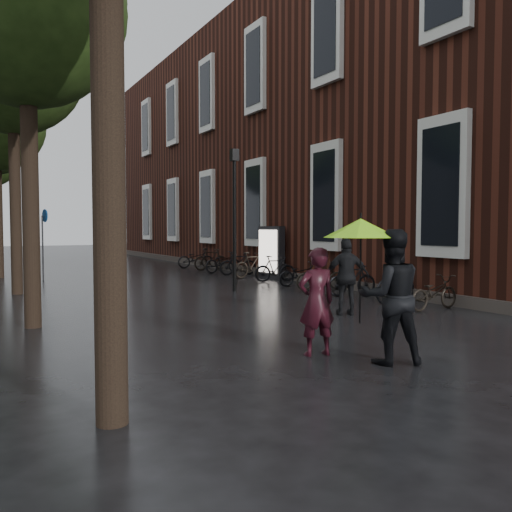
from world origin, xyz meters
TOP-DOWN VIEW (x-y plane):
  - ground at (0.00, 0.00)m, footprint 120.00×120.00m
  - brick_building at (10.47, 19.46)m, footprint 10.20×33.20m
  - street_trees at (-3.99, 15.91)m, footprint 4.33×34.03m
  - person_burgundy at (-0.54, 2.44)m, footprint 0.65×0.47m
  - person_black at (0.11, 1.53)m, footprint 1.15×1.04m
  - lime_umbrella at (-0.16, 1.89)m, footprint 1.10×1.10m
  - pedestrian_walking at (2.27, 5.31)m, footprint 1.09×0.80m
  - parked_bicycles at (4.65, 13.07)m, footprint 1.93×16.09m
  - ad_lightbox at (5.14, 13.69)m, footprint 0.31×1.34m
  - lamp_post at (2.07, 10.62)m, footprint 0.22×0.22m
  - cycle_sign at (-2.64, 17.10)m, footprint 0.14×0.48m

SIDE VIEW (x-z plane):
  - ground at x=0.00m, z-range 0.00..0.00m
  - parked_bicycles at x=4.65m, z-range -0.05..0.98m
  - person_burgundy at x=-0.54m, z-range 0.00..1.65m
  - pedestrian_walking at x=2.27m, z-range 0.00..1.72m
  - person_black at x=0.11m, z-range 0.00..1.93m
  - ad_lightbox at x=5.14m, z-range 0.00..2.02m
  - cycle_sign at x=-2.64m, z-range 0.43..3.08m
  - lime_umbrella at x=-0.16m, z-range 1.14..2.76m
  - lamp_post at x=2.07m, z-range 0.47..4.82m
  - brick_building at x=10.47m, z-range -0.01..11.99m
  - street_trees at x=-3.99m, z-range 1.88..10.79m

